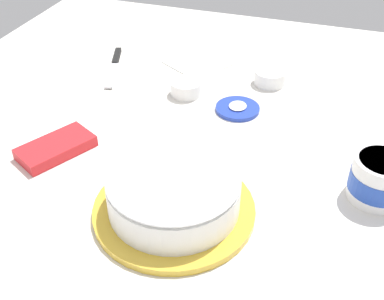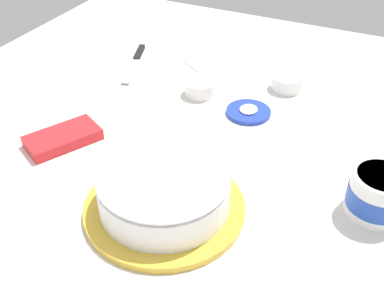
{
  "view_description": "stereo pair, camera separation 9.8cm",
  "coord_description": "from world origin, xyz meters",
  "px_view_note": "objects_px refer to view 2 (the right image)",
  "views": [
    {
      "loc": [
        0.82,
        0.25,
        0.62
      ],
      "look_at": [
        0.08,
        0.01,
        0.04
      ],
      "focal_mm": 44.47,
      "sensor_mm": 36.0,
      "label": 1
    },
    {
      "loc": [
        0.79,
        0.34,
        0.62
      ],
      "look_at": [
        0.08,
        0.01,
        0.04
      ],
      "focal_mm": 44.47,
      "sensor_mm": 36.0,
      "label": 2
    }
  ],
  "objects_px": {
    "sprinkle_bowl_green": "(200,88)",
    "paper_napkin": "(218,63)",
    "candy_box_lower": "(63,138)",
    "spreading_knife": "(136,60)",
    "frosting_tub_lid": "(248,112)",
    "frosted_cake": "(164,192)",
    "frosting_tub": "(378,194)",
    "sprinkle_bowl_rainbow": "(287,82)"
  },
  "relations": [
    {
      "from": "sprinkle_bowl_green",
      "to": "paper_napkin",
      "type": "relative_size",
      "value": 0.53
    },
    {
      "from": "candy_box_lower",
      "to": "spreading_knife",
      "type": "bearing_deg",
      "value": -143.52
    },
    {
      "from": "sprinkle_bowl_green",
      "to": "frosting_tub_lid",
      "type": "bearing_deg",
      "value": 76.59
    },
    {
      "from": "frosted_cake",
      "to": "sprinkle_bowl_green",
      "type": "relative_size",
      "value": 3.75
    },
    {
      "from": "frosting_tub",
      "to": "sprinkle_bowl_green",
      "type": "height_order",
      "value": "frosting_tub"
    },
    {
      "from": "sprinkle_bowl_rainbow",
      "to": "sprinkle_bowl_green",
      "type": "height_order",
      "value": "same"
    },
    {
      "from": "frosted_cake",
      "to": "sprinkle_bowl_green",
      "type": "distance_m",
      "value": 0.43
    },
    {
      "from": "frosting_tub",
      "to": "candy_box_lower",
      "type": "bearing_deg",
      "value": -83.97
    },
    {
      "from": "frosting_tub",
      "to": "sprinkle_bowl_rainbow",
      "type": "xyz_separation_m",
      "value": [
        -0.38,
        -0.28,
        -0.03
      ]
    },
    {
      "from": "frosting_tub_lid",
      "to": "paper_napkin",
      "type": "distance_m",
      "value": 0.27
    },
    {
      "from": "frosted_cake",
      "to": "candy_box_lower",
      "type": "height_order",
      "value": "frosted_cake"
    },
    {
      "from": "frosting_tub",
      "to": "frosting_tub_lid",
      "type": "relative_size",
      "value": 1.01
    },
    {
      "from": "sprinkle_bowl_rainbow",
      "to": "sprinkle_bowl_green",
      "type": "distance_m",
      "value": 0.23
    },
    {
      "from": "frosted_cake",
      "to": "paper_napkin",
      "type": "height_order",
      "value": "frosted_cake"
    },
    {
      "from": "frosting_tub",
      "to": "frosting_tub_lid",
      "type": "bearing_deg",
      "value": -124.07
    },
    {
      "from": "frosted_cake",
      "to": "spreading_knife",
      "type": "xyz_separation_m",
      "value": [
        -0.51,
        -0.37,
        -0.04
      ]
    },
    {
      "from": "spreading_knife",
      "to": "sprinkle_bowl_green",
      "type": "distance_m",
      "value": 0.26
    },
    {
      "from": "spreading_knife",
      "to": "candy_box_lower",
      "type": "distance_m",
      "value": 0.42
    },
    {
      "from": "frosted_cake",
      "to": "sprinkle_bowl_green",
      "type": "xyz_separation_m",
      "value": [
        -0.42,
        -0.12,
        -0.03
      ]
    },
    {
      "from": "sprinkle_bowl_rainbow",
      "to": "frosting_tub_lid",
      "type": "bearing_deg",
      "value": -16.86
    },
    {
      "from": "spreading_knife",
      "to": "candy_box_lower",
      "type": "bearing_deg",
      "value": 8.4
    },
    {
      "from": "spreading_knife",
      "to": "frosted_cake",
      "type": "bearing_deg",
      "value": 35.84
    },
    {
      "from": "sprinkle_bowl_green",
      "to": "spreading_knife",
      "type": "bearing_deg",
      "value": -109.97
    },
    {
      "from": "sprinkle_bowl_rainbow",
      "to": "candy_box_lower",
      "type": "xyz_separation_m",
      "value": [
        0.45,
        -0.38,
        -0.01
      ]
    },
    {
      "from": "sprinkle_bowl_rainbow",
      "to": "paper_napkin",
      "type": "relative_size",
      "value": 0.56
    },
    {
      "from": "frosting_tub",
      "to": "spreading_knife",
      "type": "xyz_separation_m",
      "value": [
        -0.34,
        -0.72,
        -0.04
      ]
    },
    {
      "from": "frosting_tub_lid",
      "to": "frosting_tub",
      "type": "bearing_deg",
      "value": 55.93
    },
    {
      "from": "frosting_tub",
      "to": "sprinkle_bowl_rainbow",
      "type": "relative_size",
      "value": 1.31
    },
    {
      "from": "frosting_tub_lid",
      "to": "frosted_cake",
      "type": "bearing_deg",
      "value": -3.85
    },
    {
      "from": "frosting_tub",
      "to": "spreading_knife",
      "type": "height_order",
      "value": "frosting_tub"
    },
    {
      "from": "sprinkle_bowl_green",
      "to": "paper_napkin",
      "type": "xyz_separation_m",
      "value": [
        -0.18,
        -0.02,
        -0.02
      ]
    },
    {
      "from": "frosted_cake",
      "to": "sprinkle_bowl_green",
      "type": "bearing_deg",
      "value": -163.97
    },
    {
      "from": "frosted_cake",
      "to": "spreading_knife",
      "type": "relative_size",
      "value": 1.31
    },
    {
      "from": "sprinkle_bowl_green",
      "to": "candy_box_lower",
      "type": "bearing_deg",
      "value": -29.7
    },
    {
      "from": "frosting_tub",
      "to": "sprinkle_bowl_rainbow",
      "type": "height_order",
      "value": "frosting_tub"
    },
    {
      "from": "frosted_cake",
      "to": "frosting_tub",
      "type": "relative_size",
      "value": 2.74
    },
    {
      "from": "sprinkle_bowl_rainbow",
      "to": "candy_box_lower",
      "type": "bearing_deg",
      "value": -40.14
    },
    {
      "from": "frosting_tub_lid",
      "to": "sprinkle_bowl_rainbow",
      "type": "bearing_deg",
      "value": 163.14
    },
    {
      "from": "sprinkle_bowl_green",
      "to": "paper_napkin",
      "type": "distance_m",
      "value": 0.18
    },
    {
      "from": "sprinkle_bowl_rainbow",
      "to": "paper_napkin",
      "type": "xyz_separation_m",
      "value": [
        -0.05,
        -0.22,
        -0.02
      ]
    },
    {
      "from": "frosting_tub",
      "to": "candy_box_lower",
      "type": "height_order",
      "value": "frosting_tub"
    },
    {
      "from": "frosting_tub_lid",
      "to": "sprinkle_bowl_green",
      "type": "xyz_separation_m",
      "value": [
        -0.03,
        -0.15,
        0.01
      ]
    }
  ]
}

